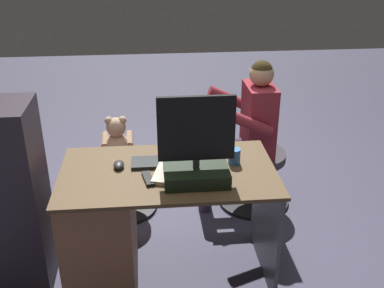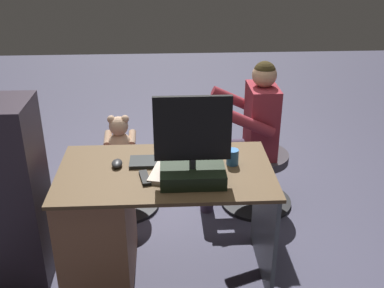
% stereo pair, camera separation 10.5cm
% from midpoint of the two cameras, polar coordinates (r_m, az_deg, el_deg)
% --- Properties ---
extents(ground_plane, '(10.00, 10.00, 0.00)m').
position_cam_midpoint_polar(ground_plane, '(3.26, -2.04, -11.58)').
color(ground_plane, '#46445B').
extents(desk, '(1.21, 0.69, 0.72)m').
position_cam_midpoint_polar(desk, '(2.79, -8.56, -9.44)').
color(desk, brown).
rests_on(desk, ground_plane).
extents(monitor, '(0.40, 0.24, 0.48)m').
position_cam_midpoint_polar(monitor, '(2.43, 1.30, -1.71)').
color(monitor, black).
rests_on(monitor, desk).
extents(keyboard, '(0.42, 0.14, 0.02)m').
position_cam_midpoint_polar(keyboard, '(2.67, -2.06, -2.16)').
color(keyboard, black).
rests_on(keyboard, desk).
extents(computer_mouse, '(0.06, 0.10, 0.04)m').
position_cam_midpoint_polar(computer_mouse, '(2.65, -8.10, -2.39)').
color(computer_mouse, '#2E2E30').
rests_on(computer_mouse, desk).
extents(cup, '(0.07, 0.07, 0.09)m').
position_cam_midpoint_polar(cup, '(2.65, 6.13, -1.61)').
color(cup, '#3372BF').
rests_on(cup, desk).
extents(tv_remote, '(0.07, 0.16, 0.02)m').
position_cam_midpoint_polar(tv_remote, '(2.51, -4.63, -4.18)').
color(tv_remote, black).
rests_on(tv_remote, desk).
extents(notebook_binder, '(0.29, 0.34, 0.02)m').
position_cam_midpoint_polar(notebook_binder, '(2.56, -1.14, -3.33)').
color(notebook_binder, beige).
rests_on(notebook_binder, desk).
extents(office_chair_teddy, '(0.53, 0.53, 0.43)m').
position_cam_midpoint_polar(office_chair_teddy, '(3.50, -7.70, -4.18)').
color(office_chair_teddy, black).
rests_on(office_chair_teddy, ground_plane).
extents(teddy_bear, '(0.23, 0.23, 0.32)m').
position_cam_midpoint_polar(teddy_bear, '(3.36, -8.01, 0.72)').
color(teddy_bear, '#D3AA88').
rests_on(teddy_bear, office_chair_teddy).
extents(visitor_chair, '(0.54, 0.54, 0.43)m').
position_cam_midpoint_polar(visitor_chair, '(3.55, 8.89, -3.76)').
color(visitor_chair, black).
rests_on(visitor_chair, ground_plane).
extents(person, '(0.54, 0.48, 1.12)m').
position_cam_midpoint_polar(person, '(3.35, 7.85, 2.12)').
color(person, '#9B2D39').
rests_on(person, ground_plane).
extents(equipment_rack, '(0.44, 0.36, 1.12)m').
position_cam_midpoint_polar(equipment_rack, '(2.85, -21.13, -5.82)').
color(equipment_rack, '#312832').
rests_on(equipment_rack, ground_plane).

